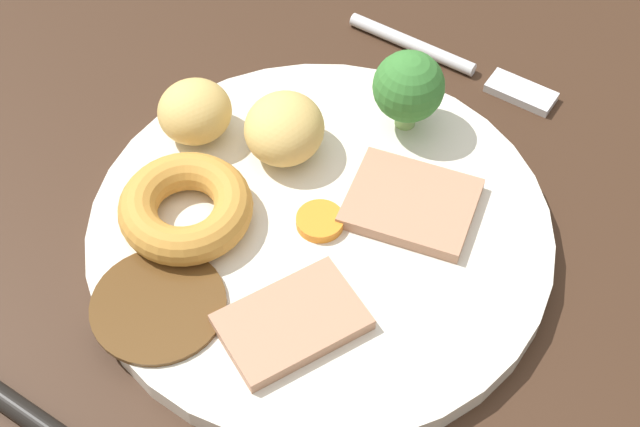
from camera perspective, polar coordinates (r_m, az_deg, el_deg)
dining_table at (r=55.49cm, az=-0.47°, el=-0.10°), size 120.00×84.00×3.60cm
dinner_plate at (r=51.61cm, az=0.00°, el=-1.15°), size 26.43×26.43×1.40cm
gravy_pool at (r=48.60cm, az=-10.19°, el=-5.72°), size 7.25×7.25×0.30cm
meat_slice_main at (r=51.74cm, az=5.78°, el=0.66°), size 6.79×7.91×0.80cm
meat_slice_under at (r=47.04cm, az=-1.79°, el=-6.87°), size 8.68×7.75×0.80cm
yorkshire_pudding at (r=50.93cm, az=-8.49°, el=0.37°), size 7.59×7.59×2.22cm
roast_potato_left at (r=54.63cm, az=-8.09°, el=6.22°), size 6.06×6.02×3.67cm
roast_potato_right at (r=53.31cm, az=-2.27°, el=5.39°), size 6.48×6.26×3.72cm
carrot_coin_front at (r=50.82cm, az=0.00°, el=-0.48°), size 2.73×2.73×0.59cm
broccoli_floret at (r=54.19cm, az=5.62°, el=7.94°), size 4.33×4.33×5.32cm
fork at (r=62.11cm, az=8.57°, el=9.37°), size 2.48×15.31×0.90cm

